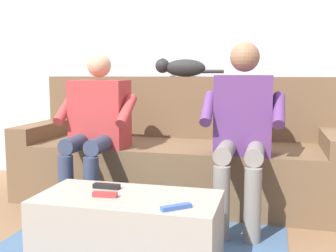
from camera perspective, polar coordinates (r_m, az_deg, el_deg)
The scene contains 11 objects.
ground_plane at distance 2.63m, azimuth -2.14°, elevation -14.42°, with size 8.00×8.00×0.00m, color #846042.
back_wall at distance 3.61m, azimuth 3.23°, elevation 12.02°, with size 4.81×0.06×2.54m, color silver.
couch at distance 3.24m, azimuth 1.59°, elevation -4.35°, with size 2.44×0.83×0.94m.
coffee_table at distance 2.18m, azimuth -5.50°, elevation -14.13°, with size 0.93×0.46×0.36m.
person_left_seated at distance 2.67m, azimuth 10.28°, elevation 0.36°, with size 0.52×0.56×1.17m.
person_right_seated at distance 2.96m, azimuth -9.89°, elevation 0.61°, with size 0.54×0.55×1.12m.
cat_on_backrest at distance 3.44m, azimuth 1.74°, elevation 8.12°, with size 0.57×0.13×0.16m.
remote_blue at distance 1.91m, azimuth 1.13°, elevation -11.17°, with size 0.15×0.03×0.02m, color #3860B7.
remote_red at distance 2.11m, azimuth -8.74°, elevation -9.36°, with size 0.12×0.03×0.03m, color #B73333.
remote_black at distance 2.26m, azimuth -8.52°, elevation -8.25°, with size 0.15×0.04×0.02m, color black.
floor_rug at distance 2.37m, azimuth -4.22°, elevation -16.86°, with size 1.61×1.49×0.01m, color #426084.
Camera 1 is at (-0.69, 2.94, 0.98)m, focal length 43.94 mm.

